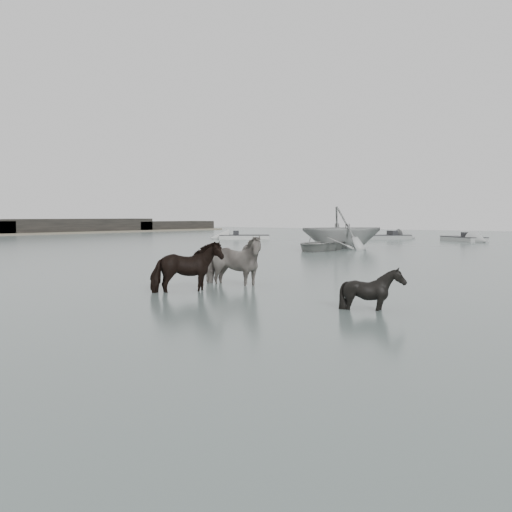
% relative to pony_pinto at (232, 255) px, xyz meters
% --- Properties ---
extents(ground, '(140.00, 140.00, 0.00)m').
position_rel_pony_pinto_xyz_m(ground, '(1.26, -1.95, -0.90)').
color(ground, '#4D5C58').
rests_on(ground, ground).
extents(pony_pinto, '(2.26, 1.33, 1.79)m').
position_rel_pony_pinto_xyz_m(pony_pinto, '(0.00, 0.00, 0.00)').
color(pony_pinto, black).
rests_on(pony_pinto, ground).
extents(pony_dark, '(1.50, 1.70, 1.58)m').
position_rel_pony_pinto_xyz_m(pony_dark, '(0.11, -1.95, -0.11)').
color(pony_dark, black).
rests_on(pony_dark, ground).
extents(pony_black, '(1.34, 1.26, 1.23)m').
position_rel_pony_pinto_xyz_m(pony_black, '(5.27, -1.52, -0.28)').
color(pony_black, black).
rests_on(pony_black, ground).
extents(rowboat_lead, '(3.73, 4.87, 0.94)m').
position_rel_pony_pinto_xyz_m(rowboat_lead, '(-6.93, 15.99, -0.43)').
color(rowboat_lead, '#AAABA6').
rests_on(rowboat_lead, ground).
extents(rowboat_trail, '(6.78, 6.90, 2.76)m').
position_rel_pony_pinto_xyz_m(rowboat_trail, '(-7.12, 18.95, 0.48)').
color(rowboat_trail, '#AFB2B0').
rests_on(rowboat_trail, ground).
extents(skiff_outer, '(5.66, 5.10, 0.75)m').
position_rel_pony_pinto_xyz_m(skiff_outer, '(-20.93, 26.04, -0.52)').
color(skiff_outer, silver).
rests_on(skiff_outer, ground).
extents(skiff_mid, '(5.67, 4.95, 0.75)m').
position_rel_pony_pinto_xyz_m(skiff_mid, '(-4.38, 33.70, -0.52)').
color(skiff_mid, '#9A9D9A').
rests_on(skiff_mid, ground).
extents(skiff_far, '(4.94, 5.99, 0.75)m').
position_rel_pony_pinto_xyz_m(skiff_far, '(-11.17, 33.55, -0.52)').
color(skiff_far, gray).
rests_on(skiff_far, ground).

